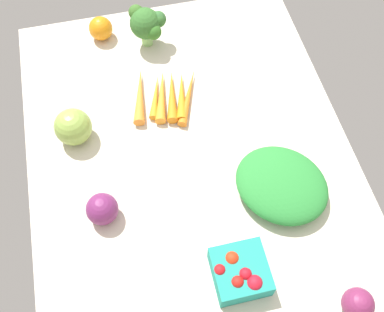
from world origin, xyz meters
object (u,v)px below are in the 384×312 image
(red_onion_center, at_px, (358,304))
(heirloom_tomato_green, at_px, (73,127))
(broccoli_head, at_px, (147,23))
(carrot_bunch, at_px, (165,95))
(heirloom_tomato_orange, at_px, (101,28))
(leafy_greens_clump, at_px, (282,185))
(red_onion_near_basket, at_px, (102,209))
(berry_basket, at_px, (241,272))

(red_onion_center, relative_size, heirloom_tomato_green, 0.72)
(red_onion_center, height_order, broccoli_head, broccoli_head)
(carrot_bunch, height_order, heirloom_tomato_orange, heirloom_tomato_orange)
(leafy_greens_clump, height_order, heirloom_tomato_green, heirloom_tomato_green)
(red_onion_near_basket, relative_size, heirloom_tomato_orange, 1.09)
(heirloom_tomato_orange, distance_m, berry_basket, 0.75)
(carrot_bunch, distance_m, heirloom_tomato_green, 0.24)
(carrot_bunch, distance_m, broccoli_head, 0.21)
(heirloom_tomato_green, bearing_deg, red_onion_center, 43.22)
(leafy_greens_clump, distance_m, broccoli_head, 0.55)
(carrot_bunch, xyz_separation_m, berry_basket, (0.48, 0.06, 0.02))
(carrot_bunch, xyz_separation_m, red_onion_near_basket, (0.28, -0.19, 0.02))
(red_onion_near_basket, xyz_separation_m, leafy_greens_clump, (0.03, 0.39, -0.00))
(carrot_bunch, distance_m, berry_basket, 0.48)
(broccoli_head, bearing_deg, red_onion_center, 18.81)
(broccoli_head, height_order, heirloom_tomato_green, broccoli_head)
(red_onion_near_basket, distance_m, heirloom_tomato_orange, 0.53)
(red_onion_center, bearing_deg, heirloom_tomato_green, -136.78)
(berry_basket, bearing_deg, heirloom_tomato_green, -145.13)
(heirloom_tomato_orange, bearing_deg, heirloom_tomato_green, -18.39)
(leafy_greens_clump, relative_size, berry_basket, 1.94)
(red_onion_near_basket, relative_size, leafy_greens_clump, 0.33)
(broccoli_head, distance_m, berry_basket, 0.68)
(broccoli_head, bearing_deg, heirloom_tomato_orange, -112.69)
(heirloom_tomato_orange, height_order, berry_basket, berry_basket)
(red_onion_near_basket, distance_m, berry_basket, 0.32)
(red_onion_near_basket, bearing_deg, leafy_greens_clump, 85.70)
(heirloom_tomato_orange, distance_m, broccoli_head, 0.14)
(red_onion_center, height_order, heirloom_tomato_orange, heirloom_tomato_orange)
(carrot_bunch, height_order, leafy_greens_clump, leafy_greens_clump)
(leafy_greens_clump, bearing_deg, red_onion_center, 12.54)
(carrot_bunch, relative_size, broccoli_head, 1.76)
(berry_basket, bearing_deg, leafy_greens_clump, 139.62)
(red_onion_near_basket, height_order, heirloom_tomato_green, heirloom_tomato_green)
(broccoli_head, bearing_deg, heirloom_tomato_green, -40.90)
(red_onion_center, distance_m, red_onion_near_basket, 0.55)
(heirloom_tomato_orange, bearing_deg, leafy_greens_clump, 30.40)
(carrot_bunch, bearing_deg, leafy_greens_clump, 32.64)
(broccoli_head, bearing_deg, leafy_greens_clump, 22.06)
(leafy_greens_clump, relative_size, heirloom_tomato_green, 2.39)
(heirloom_tomato_orange, bearing_deg, red_onion_center, 24.98)
(heirloom_tomato_orange, bearing_deg, berry_basket, 14.33)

